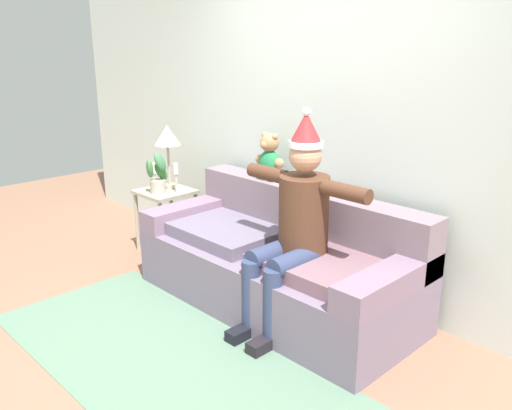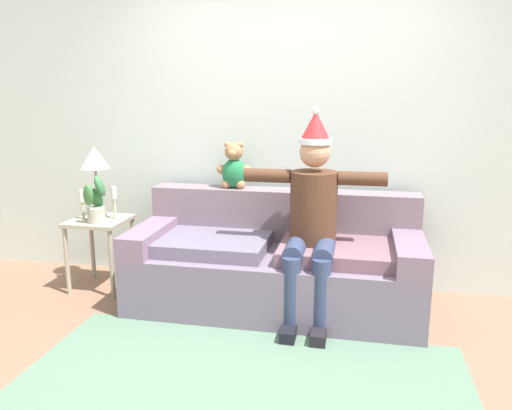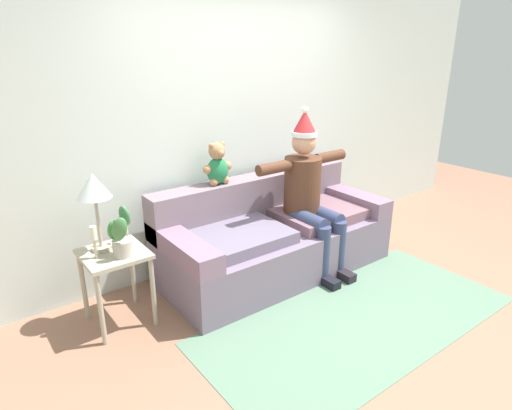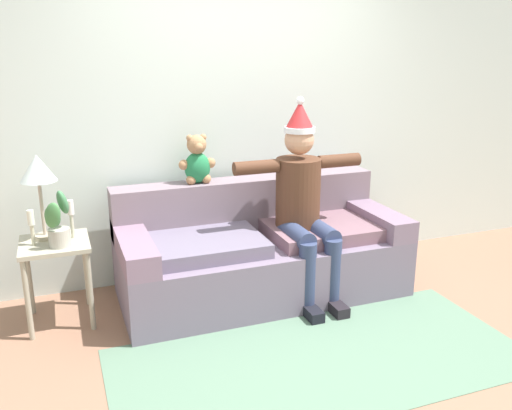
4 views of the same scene
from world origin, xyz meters
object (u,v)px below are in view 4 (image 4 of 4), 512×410
object	(u,v)px
couch	(260,251)
person_seated	(303,199)
potted_plant	(57,223)
side_table	(56,257)
candle_tall	(31,223)
teddy_bear	(197,161)
candle_short	(71,214)
table_lamp	(38,172)

from	to	relation	value
couch	person_seated	bearing A→B (deg)	-30.67
person_seated	potted_plant	bearing A→B (deg)	177.02
potted_plant	side_table	bearing A→B (deg)	109.79
side_table	candle_tall	xyz separation A→B (m)	(-0.13, -0.02, 0.27)
person_seated	potted_plant	xyz separation A→B (m)	(-1.73, 0.09, -0.01)
couch	candle_tall	xyz separation A→B (m)	(-1.61, 0.00, 0.42)
teddy_bear	side_table	distance (m)	1.23
side_table	person_seated	bearing A→B (deg)	-6.10
couch	candle_short	distance (m)	1.43
table_lamp	candle_tall	distance (m)	0.34
couch	side_table	xyz separation A→B (m)	(-1.48, 0.02, 0.15)
table_lamp	candle_short	bearing A→B (deg)	-15.92
table_lamp	candle_short	distance (m)	0.35
teddy_bear	candle_tall	xyz separation A→B (m)	(-1.21, -0.29, -0.27)
person_seated	side_table	bearing A→B (deg)	173.90
couch	candle_short	size ratio (longest dim) A/B	8.02
table_lamp	potted_plant	xyz separation A→B (m)	(0.09, -0.19, -0.30)
person_seated	candle_short	distance (m)	1.66
teddy_bear	table_lamp	bearing A→B (deg)	-171.01
person_seated	side_table	xyz separation A→B (m)	(-1.77, 0.19, -0.28)
side_table	table_lamp	size ratio (longest dim) A/B	1.01
potted_plant	couch	bearing A→B (deg)	3.06
candle_short	couch	bearing A→B (deg)	-2.58
couch	potted_plant	size ratio (longest dim) A/B	5.38
person_seated	table_lamp	xyz separation A→B (m)	(-1.82, 0.28, 0.29)
couch	table_lamp	world-z (taller)	table_lamp
side_table	table_lamp	xyz separation A→B (m)	(-0.05, 0.09, 0.57)
candle_short	side_table	bearing A→B (deg)	-162.44
couch	candle_tall	distance (m)	1.66
side_table	candle_short	size ratio (longest dim) A/B	2.20
candle_tall	teddy_bear	bearing A→B (deg)	13.56
couch	side_table	distance (m)	1.49
table_lamp	candle_short	size ratio (longest dim) A/B	2.18
side_table	potted_plant	distance (m)	0.29
person_seated	side_table	distance (m)	1.80
table_lamp	candle_tall	size ratio (longest dim) A/B	2.42
teddy_bear	candle_short	distance (m)	1.01
side_table	candle_short	xyz separation A→B (m)	(0.13, 0.04, 0.28)
person_seated	potted_plant	size ratio (longest dim) A/B	3.78
teddy_bear	candle_tall	distance (m)	1.27
couch	candle_short	world-z (taller)	candle_short
couch	candle_tall	size ratio (longest dim) A/B	8.90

